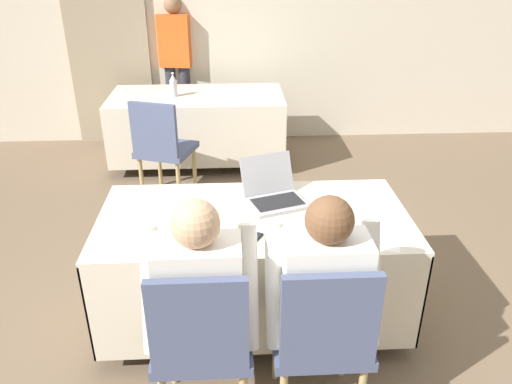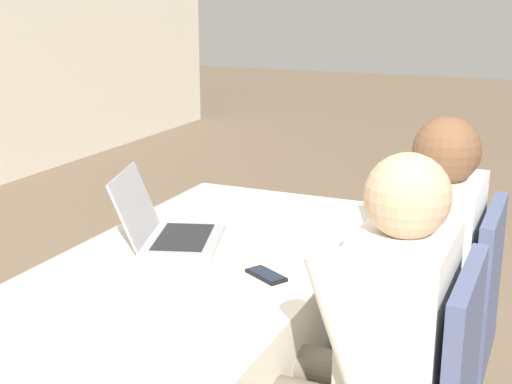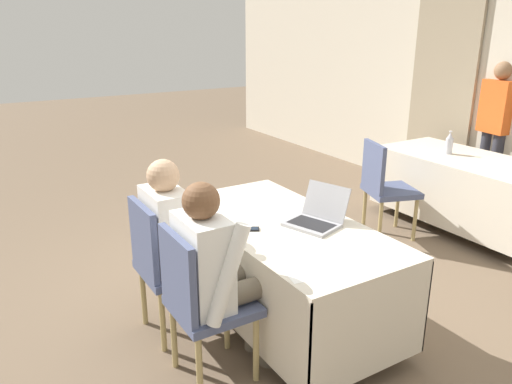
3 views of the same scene
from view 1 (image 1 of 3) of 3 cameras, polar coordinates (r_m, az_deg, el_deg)
name	(u,v)px [view 1 (image 1 of 3)]	position (r m, az deg, el deg)	size (l,w,h in m)	color
ground_plane	(254,317)	(3.17, -0.21, -14.11)	(24.00, 24.00, 0.00)	brown
wall_back	(239,18)	(5.68, -1.99, 19.28)	(12.00, 0.06, 2.70)	beige
curtain_panel	(105,22)	(5.77, -16.87, 18.10)	(0.86, 0.04, 2.65)	gray
conference_table_near	(254,241)	(2.84, -0.23, -5.66)	(1.72, 0.85, 0.72)	beige
conference_table_far	(197,111)	(5.12, -6.72, 9.14)	(1.72, 0.85, 0.72)	beige
laptop	(274,194)	(2.89, 2.10, -0.24)	(0.40, 0.41, 0.24)	#99999E
cell_phone	(252,239)	(2.54, -0.43, -5.39)	(0.12, 0.15, 0.01)	black
paper_beside_laptop	(377,235)	(2.65, 13.65, -4.80)	(0.27, 0.33, 0.00)	white
water_bottle	(173,86)	(5.03, -9.42, 11.89)	(0.07, 0.07, 0.23)	#B7B7C1
chair_near_left	(202,339)	(2.29, -6.20, -16.35)	(0.44, 0.44, 0.92)	tan
chair_near_right	(322,334)	(2.31, 7.57, -15.82)	(0.44, 0.44, 0.92)	tan
chair_far_spare	(162,145)	(4.36, -10.67, 5.25)	(0.56, 0.56, 0.92)	tan
person_checkered_shirt	(201,295)	(2.26, -6.29, -11.59)	(0.50, 0.52, 1.18)	#665B4C
person_white_shirt	(320,291)	(2.29, 7.35, -11.12)	(0.50, 0.52, 1.18)	#665B4C
person_red_shirt	(176,60)	(5.75, -9.09, 14.65)	(0.37, 0.25, 1.59)	#33333D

